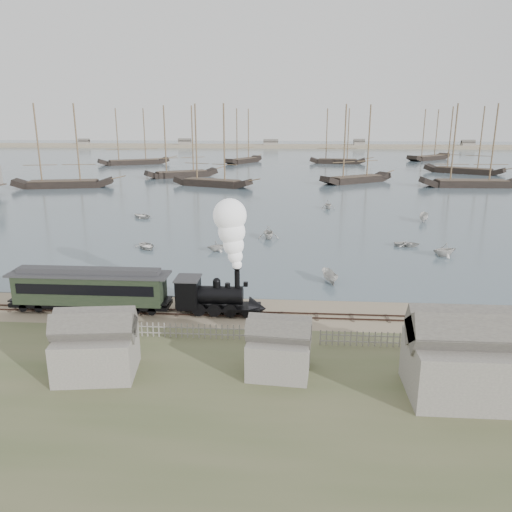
{
  "coord_description": "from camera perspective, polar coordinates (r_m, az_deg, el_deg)",
  "views": [
    {
      "loc": [
        2.67,
        -42.12,
        16.47
      ],
      "look_at": [
        -0.71,
        4.55,
        3.5
      ],
      "focal_mm": 35.0,
      "sensor_mm": 36.0,
      "label": 1
    }
  ],
  "objects": [
    {
      "name": "rowboat_7",
      "position": [
        94.68,
        8.23,
        5.84
      ],
      "size": [
        3.27,
        2.9,
        1.59
      ],
      "primitive_type": "imported",
      "rotation": [
        0.0,
        0.0,
        0.1
      ],
      "color": "beige",
      "rests_on": "harbor_water"
    },
    {
      "name": "beached_dinghy",
      "position": [
        48.81,
        -18.74,
        -4.64
      ],
      "size": [
        2.76,
        3.66,
        0.72
      ],
      "primitive_type": "imported",
      "rotation": [
        0.0,
        0.0,
        1.49
      ],
      "color": "beige",
      "rests_on": "ground"
    },
    {
      "name": "schooner_0",
      "position": [
        131.07,
        -21.53,
        11.64
      ],
      "size": [
        23.88,
        10.48,
        20.0
      ],
      "primitive_type": null,
      "rotation": [
        0.0,
        0.0,
        0.23
      ],
      "color": "black",
      "rests_on": "harbor_water"
    },
    {
      "name": "rowboat_8",
      "position": [
        70.14,
        1.41,
        2.71
      ],
      "size": [
        3.78,
        3.39,
        1.79
      ],
      "primitive_type": "imported",
      "rotation": [
        0.0,
        0.0,
        0.14
      ],
      "color": "beige",
      "rests_on": "harbor_water"
    },
    {
      "name": "picket_fence_west",
      "position": [
        39.86,
        -9.67,
        -9.15
      ],
      "size": [
        19.0,
        0.1,
        1.2
      ],
      "primitive_type": null,
      "color": "slate",
      "rests_on": "ground"
    },
    {
      "name": "rowboat_5",
      "position": [
        86.36,
        18.61,
        4.2
      ],
      "size": [
        3.84,
        2.28,
        1.39
      ],
      "primitive_type": "imported",
      "rotation": [
        0.0,
        0.0,
        2.87
      ],
      "color": "beige",
      "rests_on": "harbor_water"
    },
    {
      "name": "harbor_water",
      "position": [
        212.77,
        3.48,
        11.03
      ],
      "size": [
        600.0,
        336.0,
        0.06
      ],
      "primitive_type": "cube",
      "color": "#42555E",
      "rests_on": "ground"
    },
    {
      "name": "schooner_6",
      "position": [
        190.33,
        -13.95,
        13.12
      ],
      "size": [
        25.13,
        16.83,
        20.0
      ],
      "primitive_type": null,
      "rotation": [
        0.0,
        0.0,
        0.48
      ],
      "color": "black",
      "rests_on": "harbor_water"
    },
    {
      "name": "shed_left",
      "position": [
        35.77,
        -17.57,
        -12.71
      ],
      "size": [
        5.0,
        4.0,
        4.1
      ],
      "primitive_type": null,
      "color": "slate",
      "rests_on": "ground"
    },
    {
      "name": "schooner_3",
      "position": [
        134.42,
        11.58,
        12.46
      ],
      "size": [
        20.24,
        16.24,
        20.0
      ],
      "primitive_type": null,
      "rotation": [
        0.0,
        0.0,
        0.61
      ],
      "color": "black",
      "rests_on": "harbor_water"
    },
    {
      "name": "rowboat_6",
      "position": [
        87.43,
        -12.99,
        4.53
      ],
      "size": [
        4.35,
        4.55,
        0.77
      ],
      "primitive_type": "imported",
      "rotation": [
        0.0,
        0.0,
        4.06
      ],
      "color": "beige",
      "rests_on": "harbor_water"
    },
    {
      "name": "rowboat_0",
      "position": [
        66.36,
        -12.39,
        1.13
      ],
      "size": [
        4.32,
        4.11,
        0.73
      ],
      "primitive_type": "imported",
      "rotation": [
        0.0,
        0.0,
        0.64
      ],
      "color": "beige",
      "rests_on": "harbor_water"
    },
    {
      "name": "rail_track",
      "position": [
        43.43,
        0.32,
        -6.74
      ],
      "size": [
        120.0,
        1.8,
        0.16
      ],
      "color": "#33221C",
      "rests_on": "ground"
    },
    {
      "name": "rowboat_3",
      "position": [
        68.95,
        16.86,
        1.34
      ],
      "size": [
        2.6,
        3.48,
        0.69
      ],
      "primitive_type": "imported",
      "rotation": [
        0.0,
        0.0,
        1.5
      ],
      "color": "beige",
      "rests_on": "harbor_water"
    },
    {
      "name": "schooner_7",
      "position": [
        191.46,
        -1.46,
        13.57
      ],
      "size": [
        13.58,
        20.03,
        20.0
      ],
      "primitive_type": null,
      "rotation": [
        0.0,
        0.0,
        1.08
      ],
      "color": "black",
      "rests_on": "harbor_water"
    },
    {
      "name": "rowboat_2",
      "position": [
        52.1,
        8.39,
        -2.34
      ],
      "size": [
        3.33,
        2.0,
        1.21
      ],
      "primitive_type": "imported",
      "rotation": [
        0.0,
        0.0,
        3.42
      ],
      "color": "beige",
      "rests_on": "harbor_water"
    },
    {
      "name": "schooner_5",
      "position": [
        167.01,
        22.95,
        12.11
      ],
      "size": [
        22.51,
        16.87,
        20.0
      ],
      "primitive_type": null,
      "rotation": [
        0.0,
        0.0,
        -0.56
      ],
      "color": "black",
      "rests_on": "harbor_water"
    },
    {
      "name": "schooner_8",
      "position": [
        190.97,
        9.41,
        13.37
      ],
      "size": [
        20.8,
        7.33,
        20.0
      ],
      "primitive_type": null,
      "rotation": [
        0.0,
        0.0,
        -0.13
      ],
      "color": "black",
      "rests_on": "harbor_water"
    },
    {
      "name": "schooner_1",
      "position": [
        146.15,
        -8.64,
        12.81
      ],
      "size": [
        20.46,
        14.34,
        20.0
      ],
      "primitive_type": null,
      "rotation": [
        0.0,
        0.0,
        0.51
      ],
      "color": "black",
      "rests_on": "harbor_water"
    },
    {
      "name": "rowboat_1",
      "position": [
        63.74,
        -4.49,
        1.16
      ],
      "size": [
        3.25,
        3.38,
        1.37
      ],
      "primitive_type": "imported",
      "rotation": [
        0.0,
        0.0,
        2.1
      ],
      "color": "beige",
      "rests_on": "harbor_water"
    },
    {
      "name": "ground",
      "position": [
        45.3,
        0.49,
        -5.83
      ],
      "size": [
        600.0,
        600.0,
        0.0
      ],
      "primitive_type": "plane",
      "color": "gray",
      "rests_on": "ground"
    },
    {
      "name": "far_spit",
      "position": [
        292.59,
        3.71,
        12.24
      ],
      "size": [
        500.0,
        20.0,
        1.8
      ],
      "primitive_type": "cube",
      "color": "tan",
      "rests_on": "ground"
    },
    {
      "name": "rowboat_4",
      "position": [
        65.44,
        20.74,
        0.71
      ],
      "size": [
        3.7,
        3.96,
        1.69
      ],
      "primitive_type": "imported",
      "rotation": [
        0.0,
        0.0,
        5.07
      ],
      "color": "beige",
      "rests_on": "harbor_water"
    },
    {
      "name": "passenger_coach",
      "position": [
        46.04,
        -18.43,
        -3.45
      ],
      "size": [
        14.04,
        2.71,
        3.41
      ],
      "color": "black",
      "rests_on": "ground"
    },
    {
      "name": "picket_fence_east",
      "position": [
        39.57,
        18.41,
        -9.95
      ],
      "size": [
        15.0,
        0.1,
        1.2
      ],
      "primitive_type": null,
      "color": "slate",
      "rests_on": "ground"
    },
    {
      "name": "schooner_4",
      "position": [
        134.36,
        23.8,
        11.48
      ],
      "size": [
        24.65,
        6.37,
        20.0
      ],
      "primitive_type": null,
      "rotation": [
        0.0,
        0.0,
        0.03
      ],
      "color": "black",
      "rests_on": "harbor_water"
    },
    {
      "name": "schooner_9",
      "position": [
        216.74,
        19.34,
        12.96
      ],
      "size": [
        21.31,
        20.66,
        20.0
      ],
      "primitive_type": null,
      "rotation": [
        0.0,
        0.0,
        0.76
      ],
      "color": "black",
      "rests_on": "harbor_water"
    },
    {
      "name": "shed_mid",
      "position": [
        34.33,
        2.59,
        -13.19
      ],
      "size": [
        4.0,
        3.5,
        3.6
      ],
      "primitive_type": null,
      "color": "slate",
      "rests_on": "ground"
    },
    {
      "name": "schooner_2",
      "position": [
        124.94,
        -5.12,
        12.49
      ],
      "size": [
        20.88,
        11.78,
        20.0
      ],
      "primitive_type": null,
      "rotation": [
        0.0,
        0.0,
        -0.37
      ],
      "color": "black",
      "rests_on": "harbor_water"
    },
    {
      "name": "locomotive",
      "position": [
        42.2,
        -3.22,
        -1.04
      ],
      "size": [
        7.79,
        2.91,
        9.71
      ],
      "color": "black",
      "rests_on": "ground"
    },
    {
      "name": "shed_right",
      "position": [
        34.18,
        21.89,
        -14.54
      ],
      "size": [
        6.0,
        5.0,
        5.1
      ],
      "primitive_type": null,
      "color": "slate",
      "rests_on": "ground"
    }
  ]
}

